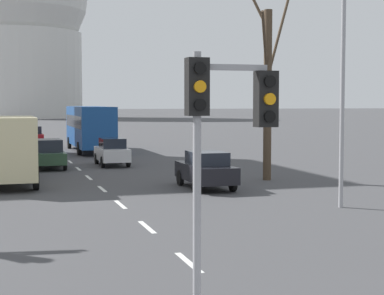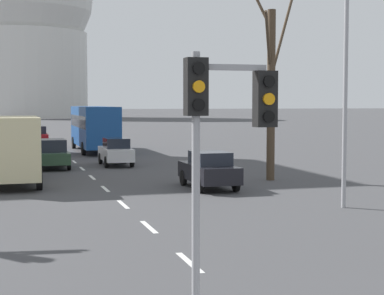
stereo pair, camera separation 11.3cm
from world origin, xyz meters
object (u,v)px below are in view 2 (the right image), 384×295
(traffic_signal_centre_tall, at_px, (221,120))
(sedan_near_right, at_px, (116,152))
(street_lamp_right, at_px, (334,56))
(sedan_far_right, at_px, (51,154))
(sedan_far_left, at_px, (13,127))
(city_bus, at_px, (94,125))
(sedan_mid_centre, at_px, (37,136))
(sedan_near_left, at_px, (209,169))
(delivery_truck, at_px, (12,148))

(traffic_signal_centre_tall, height_order, sedan_near_right, traffic_signal_centre_tall)
(street_lamp_right, xyz_separation_m, sedan_near_right, (-4.87, 17.71, -4.56))
(sedan_near_right, bearing_deg, street_lamp_right, -74.63)
(street_lamp_right, relative_size, sedan_far_right, 2.07)
(sedan_far_left, height_order, city_bus, city_bus)
(sedan_mid_centre, distance_m, sedan_far_right, 20.99)
(sedan_far_left, distance_m, sedan_far_right, 45.26)
(sedan_near_left, bearing_deg, traffic_signal_centre_tall, -106.94)
(street_lamp_right, height_order, city_bus, street_lamp_right)
(street_lamp_right, bearing_deg, traffic_signal_centre_tall, -126.83)
(sedan_mid_centre, bearing_deg, sedan_far_left, 94.16)
(sedan_mid_centre, xyz_separation_m, sedan_far_right, (-0.09, -20.99, 0.00))
(street_lamp_right, relative_size, sedan_mid_centre, 1.96)
(street_lamp_right, relative_size, delivery_truck, 1.22)
(sedan_near_left, height_order, delivery_truck, delivery_truck)
(traffic_signal_centre_tall, xyz_separation_m, city_bus, (2.98, 39.48, -1.41))
(traffic_signal_centre_tall, relative_size, street_lamp_right, 0.52)
(traffic_signal_centre_tall, bearing_deg, sedan_near_left, 73.06)
(street_lamp_right, relative_size, sedan_far_left, 2.00)
(sedan_far_right, bearing_deg, traffic_signal_centre_tall, -87.74)
(sedan_mid_centre, distance_m, sedan_far_left, 24.31)
(sedan_near_right, distance_m, delivery_truck, 9.76)
(street_lamp_right, distance_m, city_bus, 29.83)
(sedan_far_left, bearing_deg, sedan_far_right, -87.88)
(sedan_near_left, relative_size, sedan_far_right, 0.97)
(traffic_signal_centre_tall, distance_m, sedan_mid_centre, 48.26)
(traffic_signal_centre_tall, height_order, sedan_far_left, traffic_signal_centre_tall)
(street_lamp_right, distance_m, sedan_near_left, 8.16)
(sedan_far_right, bearing_deg, sedan_far_left, 92.12)
(sedan_far_right, bearing_deg, street_lamp_right, -62.85)
(traffic_signal_centre_tall, height_order, delivery_truck, traffic_signal_centre_tall)
(sedan_near_right, height_order, sedan_mid_centre, sedan_mid_centre)
(traffic_signal_centre_tall, relative_size, sedan_near_left, 1.11)
(delivery_truck, bearing_deg, street_lamp_right, -42.76)
(sedan_near_left, relative_size, sedan_near_right, 1.04)
(sedan_far_right, relative_size, city_bus, 0.39)
(traffic_signal_centre_tall, distance_m, sedan_far_right, 27.34)
(sedan_far_left, bearing_deg, city_bus, -80.13)
(street_lamp_right, height_order, delivery_truck, street_lamp_right)
(traffic_signal_centre_tall, xyz_separation_m, sedan_near_right, (2.77, 27.91, -2.63))
(traffic_signal_centre_tall, distance_m, city_bus, 39.62)
(sedan_far_right, bearing_deg, delivery_truck, -107.74)
(sedan_mid_centre, bearing_deg, sedan_near_left, -79.31)
(sedan_near_right, bearing_deg, sedan_near_left, -78.98)
(street_lamp_right, height_order, sedan_far_right, street_lamp_right)
(street_lamp_right, distance_m, sedan_far_right, 19.62)
(sedan_near_right, relative_size, sedan_far_left, 0.91)
(traffic_signal_centre_tall, height_order, city_bus, traffic_signal_centre_tall)
(sedan_near_right, xyz_separation_m, city_bus, (0.21, 11.57, 1.21))
(sedan_near_right, height_order, delivery_truck, delivery_truck)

